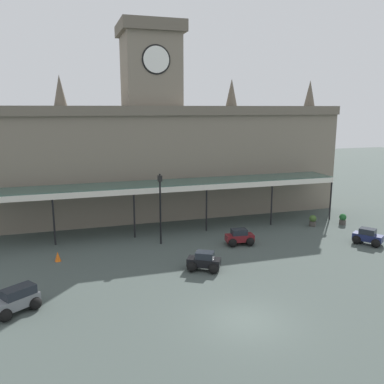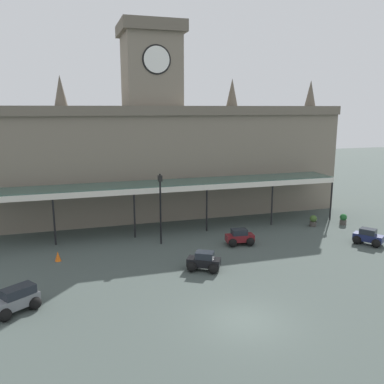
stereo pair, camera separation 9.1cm
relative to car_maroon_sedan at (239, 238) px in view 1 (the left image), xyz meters
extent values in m
plane|color=#3F4A46|center=(-4.17, -10.32, -0.50)|extent=(140.00, 140.00, 0.00)
cube|color=slate|center=(-4.17, 11.02, 4.55)|extent=(35.17, 6.82, 10.11)
cube|color=#685F52|center=(-4.17, 7.46, 9.21)|extent=(35.17, 0.30, 0.80)
cube|color=slate|center=(-4.17, 11.02, 12.68)|extent=(4.80, 4.80, 6.15)
cube|color=#61594D|center=(-4.17, 11.02, 16.26)|extent=(5.50, 5.50, 1.00)
cylinder|color=white|center=(-4.17, 8.56, 13.42)|extent=(2.20, 0.12, 2.20)
cylinder|color=black|center=(-4.17, 8.60, 13.42)|extent=(2.46, 0.06, 2.46)
cone|color=#5B5448|center=(-12.09, 11.02, 10.91)|extent=(1.10, 1.10, 2.60)
cone|color=#5B5448|center=(3.74, 11.02, 10.91)|extent=(1.10, 1.10, 2.60)
cone|color=#5B5448|center=(12.41, 11.02, 10.91)|extent=(1.10, 1.10, 2.60)
cube|color=#38564C|center=(-4.17, 5.41, 3.38)|extent=(29.57, 3.20, 0.16)
cube|color=silver|center=(-4.17, 3.81, 3.18)|extent=(29.57, 0.12, 0.44)
cylinder|color=black|center=(-13.04, 3.96, 1.40)|extent=(0.14, 0.14, 3.80)
cylinder|color=black|center=(-7.13, 3.96, 1.40)|extent=(0.14, 0.14, 3.80)
cylinder|color=black|center=(-1.22, 3.96, 1.40)|extent=(0.14, 0.14, 3.80)
cylinder|color=black|center=(4.70, 3.96, 1.40)|extent=(0.14, 0.14, 3.80)
cylinder|color=black|center=(10.61, 3.96, 1.40)|extent=(0.14, 0.14, 3.80)
cube|color=maroon|center=(0.01, 0.00, 0.02)|extent=(2.13, 1.10, 0.50)
cube|color=#1E232B|center=(-0.04, 0.00, 0.48)|extent=(1.18, 0.91, 0.42)
sphere|color=black|center=(0.73, 0.36, -0.18)|extent=(0.64, 0.64, 0.64)
sphere|color=black|center=(0.63, -0.51, -0.18)|extent=(0.64, 0.64, 0.64)
sphere|color=black|center=(-0.62, 0.51, -0.18)|extent=(0.64, 0.64, 0.64)
sphere|color=black|center=(-0.71, -0.37, -0.18)|extent=(0.64, 0.64, 0.64)
cube|color=slate|center=(-14.72, -6.19, 0.04)|extent=(2.37, 2.01, 0.55)
cube|color=#1E232B|center=(-14.56, -6.07, 0.54)|extent=(1.75, 1.56, 0.45)
sphere|color=black|center=(-15.11, -6.99, -0.18)|extent=(0.64, 0.64, 0.64)
sphere|color=black|center=(-13.83, -6.12, -0.18)|extent=(0.64, 0.64, 0.64)
sphere|color=black|center=(-14.33, -5.38, -0.18)|extent=(0.64, 0.64, 0.64)
cube|color=#19214C|center=(9.15, -2.73, 0.02)|extent=(1.91, 2.18, 0.50)
cube|color=#1E232B|center=(9.12, -2.69, 0.48)|extent=(1.29, 1.36, 0.42)
sphere|color=black|center=(9.90, -3.02, -0.18)|extent=(0.64, 0.64, 0.64)
sphere|color=black|center=(9.19, -3.54, -0.18)|extent=(0.64, 0.64, 0.64)
sphere|color=black|center=(9.12, -1.93, -0.18)|extent=(0.64, 0.64, 0.64)
sphere|color=black|center=(8.40, -2.44, -0.18)|extent=(0.64, 0.64, 0.64)
cube|color=black|center=(-4.08, -3.81, 0.02)|extent=(2.22, 1.78, 0.50)
cube|color=#1E232B|center=(-4.04, -3.84, 0.48)|extent=(1.35, 1.24, 0.42)
sphere|color=black|center=(-4.89, -3.86, -0.18)|extent=(0.64, 0.64, 0.64)
sphere|color=black|center=(-4.45, -3.09, -0.18)|extent=(0.64, 0.64, 0.64)
sphere|color=black|center=(-3.72, -4.53, -0.18)|extent=(0.64, 0.64, 0.64)
sphere|color=black|center=(-3.28, -3.77, -0.18)|extent=(0.64, 0.64, 0.64)
cylinder|color=black|center=(-5.53, 1.87, 1.87)|extent=(0.13, 0.13, 4.74)
cube|color=black|center=(-5.53, 1.87, 4.45)|extent=(0.30, 0.30, 0.44)
sphere|color=black|center=(-5.53, 1.87, 4.73)|extent=(0.14, 0.14, 0.14)
cone|color=orange|center=(-12.83, 0.44, -0.17)|extent=(0.40, 0.40, 0.66)
cylinder|color=#47423D|center=(7.96, 2.59, -0.29)|extent=(0.56, 0.56, 0.42)
sphere|color=#3C5927|center=(7.96, 2.59, 0.16)|extent=(0.60, 0.60, 0.60)
cylinder|color=#47423D|center=(10.71, 2.23, -0.29)|extent=(0.56, 0.56, 0.42)
sphere|color=#1F5A29|center=(10.71, 2.23, 0.16)|extent=(0.60, 0.60, 0.60)
camera|label=1|loc=(-11.91, -26.55, 9.45)|focal=38.23mm
camera|label=2|loc=(-11.83, -26.58, 9.45)|focal=38.23mm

